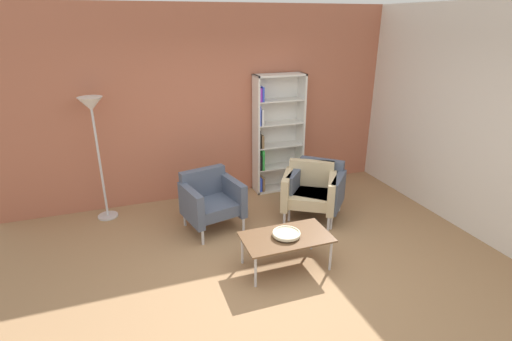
# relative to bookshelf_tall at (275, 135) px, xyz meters

# --- Properties ---
(ground_plane) EXTENTS (8.32, 8.32, 0.00)m
(ground_plane) POSITION_rel_bookshelf_tall_xyz_m (-0.90, -2.26, -0.94)
(ground_plane) COLOR #9E7751
(brick_back_panel) EXTENTS (6.40, 0.12, 2.90)m
(brick_back_panel) POSITION_rel_bookshelf_tall_xyz_m (-0.90, 0.20, 0.51)
(brick_back_panel) COLOR #B2664C
(brick_back_panel) RESTS_ON ground_plane
(plaster_right_partition) EXTENTS (0.12, 5.20, 2.90)m
(plaster_right_partition) POSITION_rel_bookshelf_tall_xyz_m (1.96, -1.66, 0.51)
(plaster_right_partition) COLOR silver
(plaster_right_partition) RESTS_ON ground_plane
(bookshelf_tall) EXTENTS (0.80, 0.30, 1.90)m
(bookshelf_tall) POSITION_rel_bookshelf_tall_xyz_m (0.00, 0.00, 0.00)
(bookshelf_tall) COLOR silver
(bookshelf_tall) RESTS_ON ground_plane
(coffee_table_low) EXTENTS (1.00, 0.56, 0.40)m
(coffee_table_low) POSITION_rel_bookshelf_tall_xyz_m (-0.72, -2.12, -0.57)
(coffee_table_low) COLOR brown
(coffee_table_low) RESTS_ON ground_plane
(decorative_bowl) EXTENTS (0.32, 0.32, 0.05)m
(decorative_bowl) POSITION_rel_bookshelf_tall_xyz_m (-0.72, -2.12, -0.50)
(decorative_bowl) COLOR beige
(decorative_bowl) RESTS_ON coffee_table_low
(armchair_spare_guest) EXTENTS (0.84, 0.79, 0.78)m
(armchair_spare_guest) POSITION_rel_bookshelf_tall_xyz_m (-1.30, -0.93, -0.52)
(armchair_spare_guest) COLOR #4C566B
(armchair_spare_guest) RESTS_ON ground_plane
(armchair_near_window) EXTENTS (0.94, 0.92, 0.78)m
(armchair_near_window) POSITION_rel_bookshelf_tall_xyz_m (0.09, -1.10, -0.52)
(armchair_near_window) COLOR #C6B289
(armchair_near_window) RESTS_ON ground_plane
(armchair_by_bookshelf) EXTENTS (0.95, 0.95, 0.78)m
(armchair_by_bookshelf) POSITION_rel_bookshelf_tall_xyz_m (0.23, -1.07, -0.52)
(armchair_by_bookshelf) COLOR #4C566B
(armchair_by_bookshelf) RESTS_ON ground_plane
(floor_lamp_torchiere) EXTENTS (0.32, 0.32, 1.74)m
(floor_lamp_torchiere) POSITION_rel_bookshelf_tall_xyz_m (-2.66, -0.14, 0.51)
(floor_lamp_torchiere) COLOR silver
(floor_lamp_torchiere) RESTS_ON ground_plane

